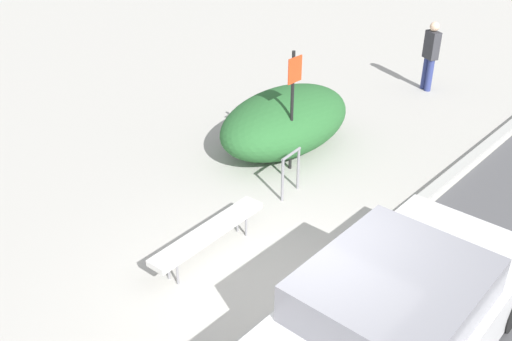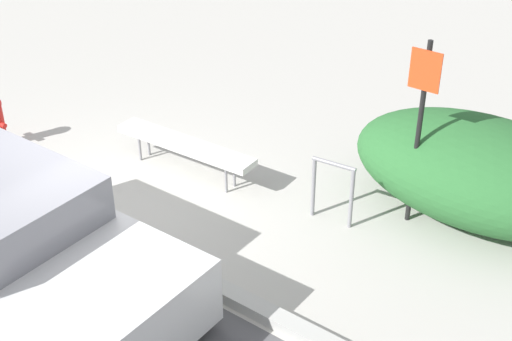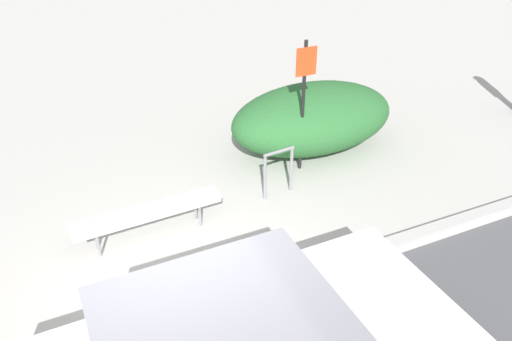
# 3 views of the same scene
# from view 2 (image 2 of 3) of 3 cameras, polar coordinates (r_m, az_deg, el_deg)

# --- Properties ---
(ground_plane) EXTENTS (60.00, 60.00, 0.00)m
(ground_plane) POSITION_cam_2_polar(r_m,az_deg,el_deg) (8.80, -12.93, -4.51)
(ground_plane) COLOR #ADAAA3
(curb) EXTENTS (60.00, 0.20, 0.13)m
(curb) POSITION_cam_2_polar(r_m,az_deg,el_deg) (8.76, -12.98, -4.16)
(curb) COLOR #A8A8A3
(curb) RESTS_ON ground_plane
(bench) EXTENTS (2.13, 0.44, 0.48)m
(bench) POSITION_cam_2_polar(r_m,az_deg,el_deg) (9.50, -5.72, 2.03)
(bench) COLOR gray
(bench) RESTS_ON ground_plane
(bike_rack) EXTENTS (0.55, 0.11, 0.83)m
(bike_rack) POSITION_cam_2_polar(r_m,az_deg,el_deg) (8.48, 6.15, -1.21)
(bike_rack) COLOR gray
(bike_rack) RESTS_ON ground_plane
(sign_post) EXTENTS (0.36, 0.08, 2.30)m
(sign_post) POSITION_cam_2_polar(r_m,az_deg,el_deg) (8.22, 12.99, 4.10)
(sign_post) COLOR black
(sign_post) RESTS_ON ground_plane
(shrub_hedge) EXTENTS (3.18, 1.88, 1.22)m
(shrub_hedge) POSITION_cam_2_polar(r_m,az_deg,el_deg) (8.92, 17.44, -0.03)
(shrub_hedge) COLOR #28602D
(shrub_hedge) RESTS_ON ground_plane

